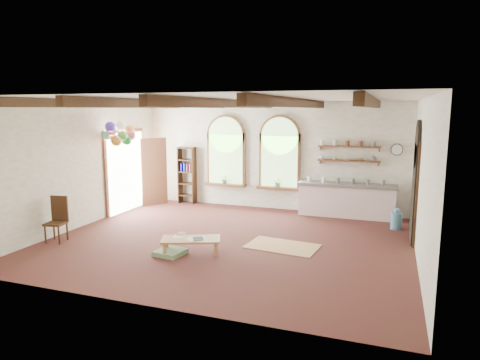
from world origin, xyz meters
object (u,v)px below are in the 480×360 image
at_px(coffee_table, 191,240).
at_px(balloon_cluster, 119,134).
at_px(kitchen_counter, 346,200).
at_px(side_chair, 57,229).

height_order(coffee_table, balloon_cluster, balloon_cluster).
relative_size(kitchen_counter, coffee_table, 2.03).
bearing_deg(kitchen_counter, side_chair, -142.51).
bearing_deg(balloon_cluster, coffee_table, -32.81).
bearing_deg(side_chair, coffee_table, 4.00).
bearing_deg(side_chair, balloon_cluster, 83.57).
bearing_deg(side_chair, kitchen_counter, 37.49).
bearing_deg(coffee_table, balloon_cluster, 147.19).
relative_size(coffee_table, side_chair, 1.28).
height_order(kitchen_counter, coffee_table, kitchen_counter).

